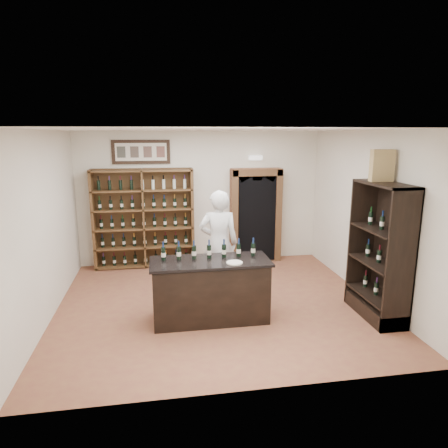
# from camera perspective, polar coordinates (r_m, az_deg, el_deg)

# --- Properties ---
(floor) EXTENTS (5.50, 5.50, 0.00)m
(floor) POSITION_cam_1_polar(r_m,az_deg,el_deg) (7.21, -0.95, -11.25)
(floor) COLOR brown
(floor) RESTS_ON ground
(ceiling) EXTENTS (5.50, 5.50, 0.00)m
(ceiling) POSITION_cam_1_polar(r_m,az_deg,el_deg) (6.59, -1.05, 13.33)
(ceiling) COLOR white
(ceiling) RESTS_ON wall_back
(wall_back) EXTENTS (5.50, 0.04, 3.00)m
(wall_back) POSITION_cam_1_polar(r_m,az_deg,el_deg) (9.18, -3.31, 3.75)
(wall_back) COLOR silver
(wall_back) RESTS_ON ground
(wall_left) EXTENTS (0.04, 5.00, 3.00)m
(wall_left) POSITION_cam_1_polar(r_m,az_deg,el_deg) (6.91, -24.19, -0.36)
(wall_left) COLOR silver
(wall_left) RESTS_ON ground
(wall_right) EXTENTS (0.04, 5.00, 3.00)m
(wall_right) POSITION_cam_1_polar(r_m,az_deg,el_deg) (7.64, 19.86, 1.17)
(wall_right) COLOR silver
(wall_right) RESTS_ON ground
(wine_shelf) EXTENTS (2.20, 0.38, 2.20)m
(wine_shelf) POSITION_cam_1_polar(r_m,az_deg,el_deg) (9.04, -11.37, 0.81)
(wine_shelf) COLOR #4F2F1B
(wine_shelf) RESTS_ON ground
(framed_picture) EXTENTS (1.25, 0.04, 0.52)m
(framed_picture) POSITION_cam_1_polar(r_m,az_deg,el_deg) (9.00, -11.76, 10.05)
(framed_picture) COLOR black
(framed_picture) RESTS_ON wall_back
(arched_doorway) EXTENTS (1.17, 0.35, 2.17)m
(arched_doorway) POSITION_cam_1_polar(r_m,az_deg,el_deg) (9.30, 4.52, 1.58)
(arched_doorway) COLOR black
(arched_doorway) RESTS_ON ground
(emergency_light) EXTENTS (0.30, 0.10, 0.10)m
(emergency_light) POSITION_cam_1_polar(r_m,az_deg,el_deg) (9.22, 4.52, 9.40)
(emergency_light) COLOR white
(emergency_light) RESTS_ON wall_back
(tasting_counter) EXTENTS (1.88, 0.78, 1.00)m
(tasting_counter) POSITION_cam_1_polar(r_m,az_deg,el_deg) (6.45, -1.95, -9.49)
(tasting_counter) COLOR black
(tasting_counter) RESTS_ON ground
(counter_bottle_0) EXTENTS (0.07, 0.07, 0.30)m
(counter_bottle_0) POSITION_cam_1_polar(r_m,az_deg,el_deg) (6.32, -8.65, -4.20)
(counter_bottle_0) COLOR black
(counter_bottle_0) RESTS_ON tasting_counter
(counter_bottle_1) EXTENTS (0.07, 0.07, 0.30)m
(counter_bottle_1) POSITION_cam_1_polar(r_m,az_deg,el_deg) (6.32, -6.47, -4.11)
(counter_bottle_1) COLOR black
(counter_bottle_1) RESTS_ON tasting_counter
(counter_bottle_2) EXTENTS (0.07, 0.07, 0.30)m
(counter_bottle_2) POSITION_cam_1_polar(r_m,az_deg,el_deg) (6.34, -4.30, -4.03)
(counter_bottle_2) COLOR black
(counter_bottle_2) RESTS_ON tasting_counter
(counter_bottle_3) EXTENTS (0.07, 0.07, 0.30)m
(counter_bottle_3) POSITION_cam_1_polar(r_m,az_deg,el_deg) (6.36, -2.14, -3.93)
(counter_bottle_3) COLOR black
(counter_bottle_3) RESTS_ON tasting_counter
(counter_bottle_4) EXTENTS (0.07, 0.07, 0.30)m
(counter_bottle_4) POSITION_cam_1_polar(r_m,az_deg,el_deg) (6.40, -0.00, -3.83)
(counter_bottle_4) COLOR black
(counter_bottle_4) RESTS_ON tasting_counter
(counter_bottle_5) EXTENTS (0.07, 0.07, 0.30)m
(counter_bottle_5) POSITION_cam_1_polar(r_m,az_deg,el_deg) (6.44, 2.11, -3.73)
(counter_bottle_5) COLOR black
(counter_bottle_5) RESTS_ON tasting_counter
(counter_bottle_6) EXTENTS (0.07, 0.07, 0.30)m
(counter_bottle_6) POSITION_cam_1_polar(r_m,az_deg,el_deg) (6.49, 4.19, -3.62)
(counter_bottle_6) COLOR black
(counter_bottle_6) RESTS_ON tasting_counter
(side_cabinet) EXTENTS (0.48, 1.20, 2.20)m
(side_cabinet) POSITION_cam_1_polar(r_m,az_deg,el_deg) (6.97, 21.36, -6.39)
(side_cabinet) COLOR black
(side_cabinet) RESTS_ON ground
(shopkeeper) EXTENTS (0.76, 0.54, 1.96)m
(shopkeeper) POSITION_cam_1_polar(r_m,az_deg,el_deg) (7.29, -0.76, -2.78)
(shopkeeper) COLOR silver
(shopkeeper) RESTS_ON ground
(plate) EXTENTS (0.25, 0.25, 0.02)m
(plate) POSITION_cam_1_polar(r_m,az_deg,el_deg) (6.13, 1.52, -5.55)
(plate) COLOR beige
(plate) RESTS_ON tasting_counter
(wine_crate) EXTENTS (0.37, 0.18, 0.50)m
(wine_crate) POSITION_cam_1_polar(r_m,az_deg,el_deg) (6.78, 21.64, 7.77)
(wine_crate) COLOR tan
(wine_crate) RESTS_ON side_cabinet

